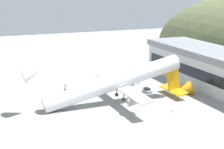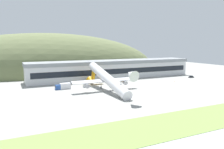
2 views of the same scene
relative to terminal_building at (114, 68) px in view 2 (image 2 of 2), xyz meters
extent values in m
plane|color=gray|center=(-14.79, -44.75, -7.18)|extent=(338.43, 338.43, 0.00)
cube|color=#759947|center=(-14.79, -89.90, -7.14)|extent=(304.59, 18.10, 0.08)
ellipsoid|color=#667047|center=(-35.55, 53.62, -7.18)|extent=(205.68, 81.69, 66.75)
cube|color=silver|center=(0.00, 0.02, -0.85)|extent=(118.73, 16.46, 12.68)
cube|color=gray|center=(0.00, 0.02, 4.35)|extent=(119.93, 17.66, 2.28)
cube|color=black|center=(0.00, -8.26, -1.48)|extent=(113.99, 0.16, 3.55)
cylinder|color=silver|center=(-22.72, -39.24, -0.69)|extent=(4.74, 43.20, 13.77)
cone|color=silver|center=(-22.72, -62.89, 4.43)|extent=(4.65, 6.08, 5.65)
cone|color=orange|center=(-22.72, -15.13, -5.91)|extent=(4.65, 7.01, 5.85)
cube|color=orange|center=(-22.72, -18.84, -1.34)|extent=(0.50, 5.77, 8.28)
cube|color=orange|center=(-22.72, -18.61, -5.16)|extent=(12.33, 3.32, 1.05)
cube|color=silver|center=(-22.72, -37.13, -1.98)|extent=(35.65, 3.61, 1.20)
cylinder|color=#9E9EA3|center=(-33.41, -37.66, -3.42)|extent=(2.30, 4.01, 3.01)
cylinder|color=#9E9EA3|center=(-12.02, -37.66, -3.42)|extent=(2.30, 4.01, 3.01)
cylinder|color=#2D2D2D|center=(-25.33, -37.13, -4.38)|extent=(0.28, 0.28, 2.20)
cylinder|color=#2D2D2D|center=(-25.33, -37.13, -5.48)|extent=(0.45, 1.10, 1.10)
cylinder|color=#2D2D2D|center=(-20.11, -37.13, -4.38)|extent=(0.28, 0.28, 2.20)
cylinder|color=#2D2D2D|center=(-20.11, -37.13, -5.48)|extent=(0.45, 1.10, 1.10)
cylinder|color=#2D2D2D|center=(-22.72, -54.01, -0.62)|extent=(0.22, 0.22, 1.98)
cylinder|color=#2D2D2D|center=(-22.72, -54.01, -1.61)|extent=(0.30, 0.82, 0.82)
cube|color=#333338|center=(50.73, -23.00, -6.77)|extent=(3.98, 2.01, 0.83)
cube|color=black|center=(50.54, -23.01, -6.02)|extent=(2.21, 1.67, 0.68)
cube|color=#999EA3|center=(-28.96, -24.73, -6.75)|extent=(3.89, 1.93, 0.87)
cube|color=black|center=(-29.15, -24.74, -5.96)|extent=(2.18, 1.56, 0.71)
cube|color=#264C99|center=(-44.83, -24.22, -5.96)|extent=(2.68, 2.60, 2.44)
cube|color=black|center=(-46.15, -24.27, -5.53)|extent=(0.16, 2.13, 1.07)
cube|color=silver|center=(-40.79, -24.08, -5.61)|extent=(5.59, 2.70, 3.14)
cube|color=orange|center=(27.49, -31.95, -7.17)|extent=(0.52, 0.52, 0.03)
cone|color=orange|center=(27.49, -31.95, -6.88)|extent=(0.40, 0.40, 0.55)
cube|color=orange|center=(-9.27, -27.28, -7.17)|extent=(0.52, 0.52, 0.03)
cone|color=orange|center=(-9.27, -27.28, -6.88)|extent=(0.40, 0.40, 0.55)
camera|label=1|loc=(75.80, -80.13, 27.93)|focal=60.00mm
camera|label=2|loc=(-67.33, -139.00, 16.39)|focal=35.00mm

